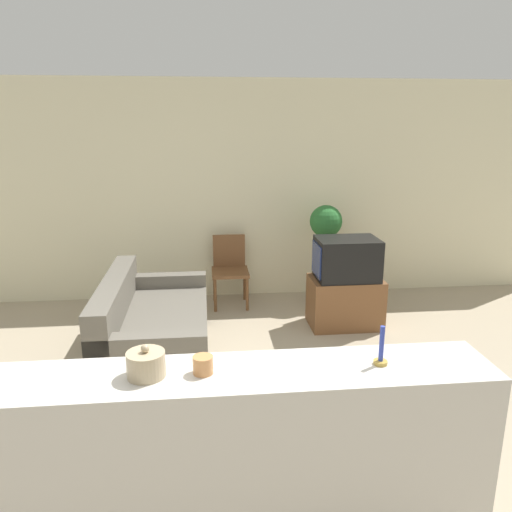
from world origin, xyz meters
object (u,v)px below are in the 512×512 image
at_px(couch, 153,330).
at_px(decorative_bowl, 146,364).
at_px(television, 346,259).
at_px(potted_plant, 326,223).
at_px(wooden_chair, 230,267).

height_order(couch, decorative_bowl, decorative_bowl).
bearing_deg(decorative_bowl, couch, 95.63).
height_order(couch, television, television).
bearing_deg(couch, decorative_bowl, -84.37).
relative_size(couch, decorative_bowl, 9.52).
bearing_deg(couch, potted_plant, 34.48).
bearing_deg(television, couch, -163.74).
relative_size(television, potted_plant, 1.35).
height_order(wooden_chair, potted_plant, potted_plant).
relative_size(couch, television, 2.63).
distance_m(couch, television, 2.16).
relative_size(television, decorative_bowl, 3.62).
xyz_separation_m(couch, wooden_chair, (0.81, 1.41, 0.19)).
xyz_separation_m(couch, potted_plant, (1.98, 1.36, 0.72)).
height_order(television, potted_plant, potted_plant).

